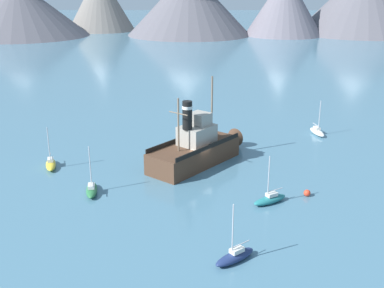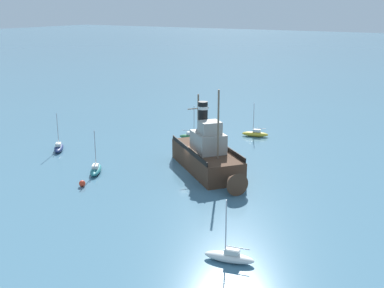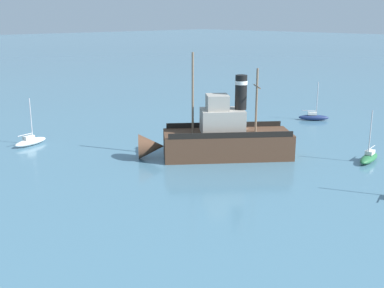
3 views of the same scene
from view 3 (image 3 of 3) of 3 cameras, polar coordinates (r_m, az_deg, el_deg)
The scene contains 7 objects.
ground_plane at distance 47.78m, azimuth 4.58°, elevation -0.95°, with size 600.00×600.00×0.00m, color #477289.
old_tugboat at distance 45.65m, azimuth 3.44°, elevation 0.69°, with size 11.65×13.34×9.90m.
sailboat_navy at distance 63.95m, azimuth 14.21°, elevation 3.13°, with size 3.63×3.27×4.90m.
sailboat_teal at distance 58.27m, azimuth 5.46°, elevation 2.39°, with size 3.80×2.96×4.90m.
sailboat_white at distance 52.76m, azimuth -18.60°, elevation 0.31°, with size 1.89×3.95×4.90m.
sailboat_green at distance 47.27m, azimuth 20.23°, elevation -1.50°, with size 1.71×3.93×4.90m.
mooring_buoy at distance 59.69m, azimuth 1.57°, elevation 2.67°, with size 0.68×0.68×0.68m, color red.
Camera 3 is at (-30.32, 34.51, 13.15)m, focal length 45.00 mm.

